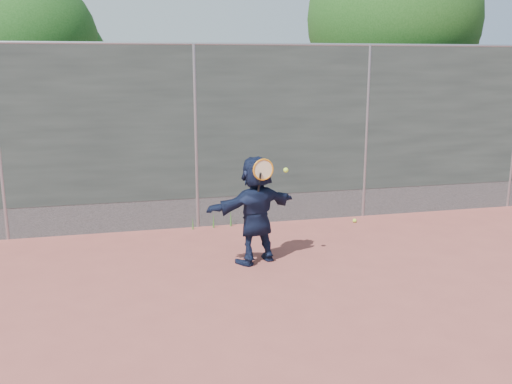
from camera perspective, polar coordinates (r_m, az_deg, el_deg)
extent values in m
plane|color=#9E4C42|center=(6.47, -1.57, -12.05)|extent=(80.00, 80.00, 0.00)
imported|color=#131B36|center=(7.80, 0.00, -1.79)|extent=(1.46, 0.90, 1.50)
sphere|color=#C2F336|center=(10.04, 9.84, -2.84)|extent=(0.07, 0.07, 0.07)
cube|color=#38423D|center=(9.37, -6.08, 6.86)|extent=(20.00, 0.04, 2.50)
cube|color=slate|center=(9.64, -5.87, -2.03)|extent=(20.00, 0.03, 0.50)
cylinder|color=gray|center=(9.32, -6.27, 14.52)|extent=(20.00, 0.05, 0.05)
cylinder|color=gray|center=(9.40, -6.05, 5.35)|extent=(0.06, 0.06, 3.00)
cylinder|color=gray|center=(10.22, 10.95, 5.80)|extent=(0.06, 0.06, 3.00)
torus|color=orange|center=(7.49, 0.73, 2.26)|extent=(0.29, 0.06, 0.29)
cylinder|color=beige|center=(7.49, 0.73, 2.26)|extent=(0.25, 0.04, 0.25)
cylinder|color=black|center=(7.54, 0.32, 0.77)|extent=(0.05, 0.13, 0.33)
sphere|color=#C2F336|center=(7.61, 3.00, 2.20)|extent=(0.07, 0.07, 0.07)
cylinder|color=#382314|center=(12.86, 13.02, 6.24)|extent=(0.28, 0.28, 2.60)
sphere|color=#23561C|center=(12.81, 13.56, 16.46)|extent=(3.60, 3.60, 3.60)
sphere|color=#23561C|center=(13.30, 15.94, 14.63)|extent=(2.52, 2.52, 2.52)
cylinder|color=#382314|center=(12.48, -21.70, 4.53)|extent=(0.28, 0.28, 2.20)
sphere|color=#23561C|center=(12.38, -22.46, 13.37)|extent=(3.00, 3.00, 3.00)
sphere|color=#23561C|center=(12.50, -19.43, 12.21)|extent=(2.10, 2.10, 2.10)
cone|color=#387226|center=(9.60, -4.28, -2.82)|extent=(0.03, 0.03, 0.26)
cone|color=#387226|center=(9.66, -2.54, -2.57)|extent=(0.03, 0.03, 0.30)
cone|color=#387226|center=(9.54, -6.34, -3.09)|extent=(0.03, 0.03, 0.22)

